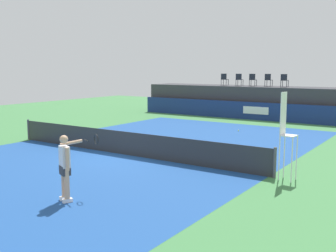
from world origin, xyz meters
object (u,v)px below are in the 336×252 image
object	(u,v)px
spectator_chair_right	(268,79)
tennis_ball	(238,131)
spectator_chair_left	(239,79)
net_post_near	(28,130)
net_post_far	(275,163)
spectator_chair_center	(253,79)
spectator_chair_far_right	(284,80)
tennis_player	(66,166)
spectator_chair_far_left	(224,79)
umpire_chair	(286,130)

from	to	relation	value
spectator_chair_right	tennis_ball	world-z (taller)	spectator_chair_right
spectator_chair_left	net_post_near	distance (m)	15.84
net_post_far	tennis_ball	bearing A→B (deg)	121.03
spectator_chair_right	spectator_chair_center	bearing A→B (deg)	-166.96
spectator_chair_far_right	net_post_near	distance (m)	17.15
net_post_far	tennis_player	world-z (taller)	tennis_player
spectator_chair_left	spectator_chair_right	bearing A→B (deg)	10.83
spectator_chair_far_left	spectator_chair_right	size ratio (longest dim) A/B	1.00
spectator_chair_far_left	net_post_far	world-z (taller)	spectator_chair_far_left
spectator_chair_far_left	tennis_player	world-z (taller)	spectator_chair_far_left
spectator_chair_right	tennis_player	bearing A→B (deg)	-83.90
net_post_near	spectator_chair_center	bearing A→B (deg)	70.68
umpire_chair	net_post_near	size ratio (longest dim) A/B	2.76
umpire_chair	tennis_ball	world-z (taller)	umpire_chair
spectator_chair_right	spectator_chair_far_right	world-z (taller)	same
spectator_chair_right	umpire_chair	size ratio (longest dim) A/B	0.32
spectator_chair_right	net_post_near	distance (m)	16.89
net_post_near	spectator_chair_far_left	bearing A→B (deg)	78.11
spectator_chair_center	net_post_near	distance (m)	16.27
spectator_chair_center	tennis_player	world-z (taller)	spectator_chair_center
spectator_chair_left	spectator_chair_right	xyz separation A→B (m)	(2.06, 0.39, 0.00)
spectator_chair_center	net_post_far	distance (m)	16.92
umpire_chair	spectator_chair_right	bearing A→B (deg)	112.15
spectator_chair_center	umpire_chair	xyz separation A→B (m)	(7.37, -15.21, -1.11)
spectator_chair_center	tennis_player	size ratio (longest dim) A/B	0.50
spectator_chair_far_right	tennis_ball	xyz separation A→B (m)	(-0.21, -6.95, -2.66)
spectator_chair_far_left	spectator_chair_center	bearing A→B (deg)	4.49
spectator_chair_center	tennis_ball	size ratio (longest dim) A/B	13.06
spectator_chair_left	net_post_near	xyz separation A→B (m)	(-4.35, -15.07, -2.19)
spectator_chair_center	tennis_ball	bearing A→B (deg)	-73.22
spectator_chair_center	spectator_chair_right	bearing A→B (deg)	13.04
umpire_chair	tennis_player	distance (m)	6.70
spectator_chair_center	spectator_chair_far_right	distance (m)	2.31
spectator_chair_right	tennis_ball	distance (m)	7.76
spectator_chair_right	spectator_chair_far_right	bearing A→B (deg)	-12.29
spectator_chair_far_right	net_post_near	size ratio (longest dim) A/B	0.89
spectator_chair_right	tennis_player	xyz separation A→B (m)	(2.22, -20.74, -1.73)
spectator_chair_far_left	spectator_chair_right	xyz separation A→B (m)	(3.24, 0.42, 0.00)
tennis_player	tennis_ball	size ratio (longest dim) A/B	26.03
umpire_chair	tennis_ball	bearing A→B (deg)	122.57
spectator_chair_left	tennis_ball	xyz separation A→B (m)	(3.08, -6.82, -2.66)
spectator_chair_far_left	spectator_chair_far_right	size ratio (longest dim) A/B	1.00
spectator_chair_left	spectator_chair_center	xyz separation A→B (m)	(0.98, 0.14, 0.00)
spectator_chair_left	net_post_far	world-z (taller)	spectator_chair_left
net_post_far	spectator_chair_left	bearing A→B (deg)	118.10
spectator_chair_center	net_post_far	world-z (taller)	spectator_chair_center
spectator_chair_center	spectator_chair_far_right	xyz separation A→B (m)	(2.31, -0.02, 0.00)
umpire_chair	net_post_near	world-z (taller)	umpire_chair
spectator_chair_right	tennis_ball	size ratio (longest dim) A/B	13.06
spectator_chair_left	spectator_chair_far_right	xyz separation A→B (m)	(3.30, 0.12, 0.00)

